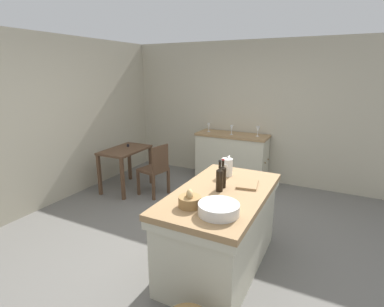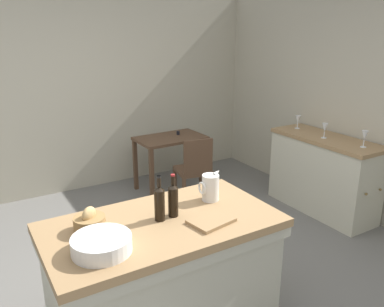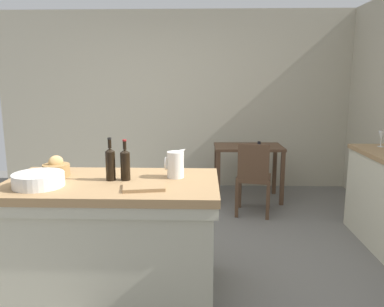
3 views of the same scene
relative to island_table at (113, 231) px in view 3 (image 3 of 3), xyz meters
name	(u,v)px [view 3 (image 3 of 3)]	position (x,y,z in m)	size (l,w,h in m)	color
ground_plane	(157,262)	(0.28, 0.43, -0.47)	(6.76, 6.76, 0.00)	#66635E
wall_back	(177,101)	(0.28, 3.03, 0.83)	(5.32, 0.12, 2.60)	#B2AA93
island_table	(113,231)	(0.00, 0.00, 0.00)	(1.60, 0.87, 0.87)	#99754C
writing_desk	(248,155)	(1.29, 2.31, 0.15)	(0.91, 0.58, 0.79)	#513826
wooden_chair	(254,176)	(1.28, 1.68, 0.01)	(0.47, 0.47, 0.89)	#513826
pitcher	(175,164)	(0.47, 0.12, 0.50)	(0.17, 0.13, 0.24)	silver
wash_bowl	(39,180)	(-0.48, -0.16, 0.45)	(0.36, 0.36, 0.10)	silver
bread_basket	(56,169)	(-0.46, 0.13, 0.46)	(0.21, 0.21, 0.17)	olive
cutting_board	(144,187)	(0.28, -0.19, 0.41)	(0.29, 0.21, 0.02)	#99754C
wine_bottle_dark	(125,164)	(0.10, 0.03, 0.53)	(0.07, 0.07, 0.31)	black
wine_bottle_amber	(110,163)	(-0.01, 0.02, 0.53)	(0.07, 0.07, 0.32)	black
wine_glass_middle	(381,136)	(2.55, 1.27, 0.56)	(0.07, 0.07, 0.17)	white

